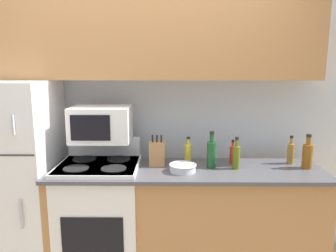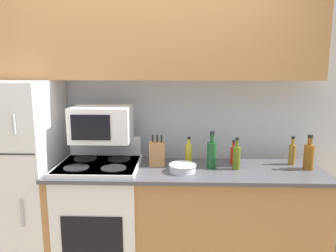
{
  "view_description": "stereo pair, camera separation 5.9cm",
  "coord_description": "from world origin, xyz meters",
  "px_view_note": "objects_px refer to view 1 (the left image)",
  "views": [
    {
      "loc": [
        0.25,
        -2.25,
        1.73
      ],
      "look_at": [
        0.23,
        0.26,
        1.26
      ],
      "focal_mm": 35.0,
      "sensor_mm": 36.0,
      "label": 1
    },
    {
      "loc": [
        0.31,
        -2.25,
        1.73
      ],
      "look_at": [
        0.23,
        0.26,
        1.26
      ],
      "focal_mm": 35.0,
      "sensor_mm": 36.0,
      "label": 2
    }
  ],
  "objects_px": {
    "refrigerator": "(11,177)",
    "bottle_hot_sauce": "(233,154)",
    "knife_block": "(157,154)",
    "bottle_wine_green": "(212,153)",
    "stove": "(101,217)",
    "bottle_cooking_spray": "(188,152)",
    "bowl": "(183,168)",
    "bottle_olive_oil": "(236,156)",
    "bottle_vinegar": "(291,153)",
    "microwave": "(101,124)",
    "bottle_whiskey": "(307,155)"
  },
  "relations": [
    {
      "from": "refrigerator",
      "to": "bottle_hot_sauce",
      "type": "height_order",
      "value": "refrigerator"
    },
    {
      "from": "knife_block",
      "to": "bottle_wine_green",
      "type": "height_order",
      "value": "bottle_wine_green"
    },
    {
      "from": "stove",
      "to": "bottle_cooking_spray",
      "type": "height_order",
      "value": "bottle_cooking_spray"
    },
    {
      "from": "bowl",
      "to": "bottle_cooking_spray",
      "type": "xyz_separation_m",
      "value": [
        0.05,
        0.25,
        0.05
      ]
    },
    {
      "from": "bottle_olive_oil",
      "to": "bottle_hot_sauce",
      "type": "bearing_deg",
      "value": 90.2
    },
    {
      "from": "refrigerator",
      "to": "bottle_olive_oil",
      "type": "xyz_separation_m",
      "value": [
        1.86,
        -0.08,
        0.21
      ]
    },
    {
      "from": "bowl",
      "to": "bottle_wine_green",
      "type": "height_order",
      "value": "bottle_wine_green"
    },
    {
      "from": "refrigerator",
      "to": "bowl",
      "type": "bearing_deg",
      "value": -6.27
    },
    {
      "from": "stove",
      "to": "bottle_hot_sauce",
      "type": "bearing_deg",
      "value": 7.88
    },
    {
      "from": "bowl",
      "to": "bottle_vinegar",
      "type": "distance_m",
      "value": 0.94
    },
    {
      "from": "microwave",
      "to": "bottle_wine_green",
      "type": "bearing_deg",
      "value": -4.88
    },
    {
      "from": "bottle_whiskey",
      "to": "bowl",
      "type": "bearing_deg",
      "value": -174.55
    },
    {
      "from": "knife_block",
      "to": "bottle_vinegar",
      "type": "bearing_deg",
      "value": 3.46
    },
    {
      "from": "bowl",
      "to": "bottle_vinegar",
      "type": "bearing_deg",
      "value": 13.62
    },
    {
      "from": "stove",
      "to": "microwave",
      "type": "xyz_separation_m",
      "value": [
        0.01,
        0.1,
        0.76
      ]
    },
    {
      "from": "refrigerator",
      "to": "bottle_olive_oil",
      "type": "bearing_deg",
      "value": -2.47
    },
    {
      "from": "stove",
      "to": "bottle_hot_sauce",
      "type": "xyz_separation_m",
      "value": [
        1.1,
        0.15,
        0.5
      ]
    },
    {
      "from": "bottle_whiskey",
      "to": "bottle_wine_green",
      "type": "xyz_separation_m",
      "value": [
        -0.77,
        0.01,
        0.01
      ]
    },
    {
      "from": "bowl",
      "to": "bottle_olive_oil",
      "type": "height_order",
      "value": "bottle_olive_oil"
    },
    {
      "from": "refrigerator",
      "to": "bottle_wine_green",
      "type": "bearing_deg",
      "value": -1.78
    },
    {
      "from": "bottle_hot_sauce",
      "to": "stove",
      "type": "bearing_deg",
      "value": -172.12
    },
    {
      "from": "bottle_olive_oil",
      "to": "bottle_cooking_spray",
      "type": "bearing_deg",
      "value": 154.9
    },
    {
      "from": "stove",
      "to": "bottle_cooking_spray",
      "type": "distance_m",
      "value": 0.9
    },
    {
      "from": "stove",
      "to": "bottle_hot_sauce",
      "type": "distance_m",
      "value": 1.22
    },
    {
      "from": "microwave",
      "to": "bottle_vinegar",
      "type": "bearing_deg",
      "value": 1.39
    },
    {
      "from": "refrigerator",
      "to": "bottle_wine_green",
      "type": "distance_m",
      "value": 1.69
    },
    {
      "from": "bottle_whiskey",
      "to": "bottle_hot_sauce",
      "type": "distance_m",
      "value": 0.59
    },
    {
      "from": "bottle_whiskey",
      "to": "bottle_cooking_spray",
      "type": "relative_size",
      "value": 1.27
    },
    {
      "from": "bottle_vinegar",
      "to": "bottle_hot_sauce",
      "type": "distance_m",
      "value": 0.48
    },
    {
      "from": "stove",
      "to": "bottle_vinegar",
      "type": "xyz_separation_m",
      "value": [
        1.59,
        0.14,
        0.51
      ]
    },
    {
      "from": "microwave",
      "to": "bottle_whiskey",
      "type": "bearing_deg",
      "value": -3.0
    },
    {
      "from": "knife_block",
      "to": "stove",
      "type": "bearing_deg",
      "value": -170.89
    },
    {
      "from": "bottle_vinegar",
      "to": "bottle_hot_sauce",
      "type": "relative_size",
      "value": 1.2
    },
    {
      "from": "bowl",
      "to": "bottle_hot_sauce",
      "type": "bearing_deg",
      "value": 28.32
    },
    {
      "from": "stove",
      "to": "bowl",
      "type": "relative_size",
      "value": 5.13
    },
    {
      "from": "refrigerator",
      "to": "knife_block",
      "type": "relative_size",
      "value": 6.15
    },
    {
      "from": "bottle_hot_sauce",
      "to": "bottle_wine_green",
      "type": "relative_size",
      "value": 0.67
    },
    {
      "from": "refrigerator",
      "to": "bowl",
      "type": "distance_m",
      "value": 1.45
    },
    {
      "from": "bottle_whiskey",
      "to": "bottle_hot_sauce",
      "type": "height_order",
      "value": "bottle_whiskey"
    },
    {
      "from": "bowl",
      "to": "bottle_wine_green",
      "type": "bearing_deg",
      "value": 24.27
    },
    {
      "from": "knife_block",
      "to": "microwave",
      "type": "bearing_deg",
      "value": 176.34
    },
    {
      "from": "stove",
      "to": "knife_block",
      "type": "height_order",
      "value": "knife_block"
    },
    {
      "from": "bottle_whiskey",
      "to": "bottle_hot_sauce",
      "type": "bearing_deg",
      "value": 166.69
    },
    {
      "from": "bottle_cooking_spray",
      "to": "bottle_whiskey",
      "type": "bearing_deg",
      "value": -9.43
    },
    {
      "from": "stove",
      "to": "bottle_whiskey",
      "type": "height_order",
      "value": "bottle_whiskey"
    },
    {
      "from": "bottle_olive_oil",
      "to": "bottle_wine_green",
      "type": "height_order",
      "value": "bottle_wine_green"
    },
    {
      "from": "bottle_vinegar",
      "to": "refrigerator",
      "type": "bearing_deg",
      "value": -178.46
    },
    {
      "from": "bottle_vinegar",
      "to": "bottle_hot_sauce",
      "type": "bearing_deg",
      "value": 178.83
    },
    {
      "from": "bottle_hot_sauce",
      "to": "bottle_cooking_spray",
      "type": "height_order",
      "value": "bottle_cooking_spray"
    },
    {
      "from": "knife_block",
      "to": "bottle_olive_oil",
      "type": "bearing_deg",
      "value": -6.83
    }
  ]
}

